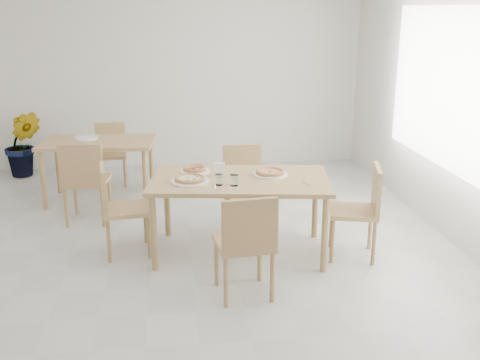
{
  "coord_description": "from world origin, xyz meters",
  "views": [
    {
      "loc": [
        0.26,
        -4.76,
        2.27
      ],
      "look_at": [
        0.85,
        0.21,
        0.73
      ],
      "focal_mm": 42.0,
      "sensor_mm": 36.0,
      "label": 1
    }
  ],
  "objects": [
    {
      "name": "plate_empty",
      "position": [
        -0.82,
        2.08,
        0.76
      ],
      "size": [
        0.29,
        0.29,
        0.02
      ],
      "primitive_type": "cylinder",
      "color": "white",
      "rests_on": "second_table"
    },
    {
      "name": "chair_west",
      "position": [
        -0.31,
        0.32,
        0.51
      ],
      "size": [
        0.49,
        0.49,
        0.87
      ],
      "rotation": [
        0.0,
        0.0,
        1.71
      ],
      "color": "tan",
      "rests_on": "ground"
    },
    {
      "name": "chair_back_s",
      "position": [
        -0.72,
        1.16,
        0.53
      ],
      "size": [
        0.49,
        0.49,
        0.92
      ],
      "rotation": [
        0.0,
        0.0,
        3.05
      ],
      "color": "tan",
      "rests_on": "ground"
    },
    {
      "name": "main_table",
      "position": [
        0.85,
        0.21,
        0.68
      ],
      "size": [
        1.77,
        1.16,
        0.75
      ],
      "rotation": [
        0.0,
        0.0,
        -0.14
      ],
      "color": "#A37F54",
      "rests_on": "ground"
    },
    {
      "name": "tumbler_a",
      "position": [
        0.63,
        0.03,
        0.8
      ],
      "size": [
        0.07,
        0.07,
        0.1
      ],
      "primitive_type": "cylinder",
      "color": "white",
      "rests_on": "main_table"
    },
    {
      "name": "pizza_margherita",
      "position": [
        1.14,
        0.28,
        0.78
      ],
      "size": [
        0.32,
        0.32,
        0.03
      ],
      "rotation": [
        0.0,
        0.0,
        -0.18
      ],
      "color": "tan",
      "rests_on": "plate_margherita"
    },
    {
      "name": "plate_margherita",
      "position": [
        1.14,
        0.28,
        0.76
      ],
      "size": [
        0.32,
        0.32,
        0.02
      ],
      "primitive_type": "cylinder",
      "color": "white",
      "rests_on": "main_table"
    },
    {
      "name": "pizza_pepperoni",
      "position": [
        0.44,
        0.48,
        0.78
      ],
      "size": [
        0.29,
        0.29,
        0.03
      ],
      "rotation": [
        0.0,
        0.0,
        -0.33
      ],
      "color": "tan",
      "rests_on": "plate_pepperoni"
    },
    {
      "name": "chair_east",
      "position": [
        1.97,
        -0.01,
        0.51
      ],
      "size": [
        0.53,
        0.53,
        0.89
      ],
      "rotation": [
        0.0,
        0.0,
        -1.82
      ],
      "color": "tan",
      "rests_on": "ground"
    },
    {
      "name": "fork_a",
      "position": [
        0.6,
        -0.02,
        0.75
      ],
      "size": [
        0.03,
        0.17,
        0.01
      ],
      "primitive_type": "cube",
      "rotation": [
        0.0,
        0.0,
        -0.08
      ],
      "color": "silver",
      "rests_on": "main_table"
    },
    {
      "name": "chair_south",
      "position": [
        0.79,
        -0.69,
        0.52
      ],
      "size": [
        0.49,
        0.49,
        0.89
      ],
      "rotation": [
        0.0,
        0.0,
        3.26
      ],
      "color": "tan",
      "rests_on": "ground"
    },
    {
      "name": "room",
      "position": [
        2.98,
        0.3,
        1.5
      ],
      "size": [
        7.28,
        7.0,
        7.0
      ],
      "color": "#BBBBB6",
      "rests_on": "ground"
    },
    {
      "name": "chair_north",
      "position": [
        0.98,
        1.03,
        0.49
      ],
      "size": [
        0.42,
        0.42,
        0.85
      ],
      "rotation": [
        0.0,
        0.0,
        -0.0
      ],
      "color": "tan",
      "rests_on": "ground"
    },
    {
      "name": "potted_plant",
      "position": [
        -1.85,
        3.15,
        0.46
      ],
      "size": [
        0.55,
        0.47,
        0.92
      ],
      "primitive_type": "imported",
      "rotation": [
        0.0,
        0.0,
        0.12
      ],
      "color": "#386E21",
      "rests_on": "ground"
    },
    {
      "name": "plate_mushroom",
      "position": [
        0.38,
        0.14,
        0.76
      ],
      "size": [
        0.35,
        0.35,
        0.02
      ],
      "primitive_type": "cylinder",
      "color": "white",
      "rests_on": "main_table"
    },
    {
      "name": "second_table",
      "position": [
        -0.67,
        1.94,
        0.65
      ],
      "size": [
        1.38,
        0.86,
        0.75
      ],
      "rotation": [
        0.0,
        0.0,
        -0.08
      ],
      "color": "tan",
      "rests_on": "ground"
    },
    {
      "name": "plate_pepperoni",
      "position": [
        0.44,
        0.48,
        0.76
      ],
      "size": [
        0.29,
        0.29,
        0.02
      ],
      "primitive_type": "cylinder",
      "color": "white",
      "rests_on": "main_table"
    },
    {
      "name": "pizza_mushroom",
      "position": [
        0.38,
        0.14,
        0.78
      ],
      "size": [
        0.33,
        0.33,
        0.03
      ],
      "rotation": [
        0.0,
        0.0,
        0.19
      ],
      "color": "tan",
      "rests_on": "plate_mushroom"
    },
    {
      "name": "fork_b",
      "position": [
        1.42,
        -0.04,
        0.75
      ],
      "size": [
        0.05,
        0.18,
        0.01
      ],
      "primitive_type": "cube",
      "rotation": [
        0.0,
        0.0,
        0.2
      ],
      "color": "silver",
      "rests_on": "main_table"
    },
    {
      "name": "chair_back_n",
      "position": [
        -0.6,
        2.67,
        0.47
      ],
      "size": [
        0.43,
        0.43,
        0.81
      ],
      "rotation": [
        0.0,
        0.0,
        0.07
      ],
      "color": "tan",
      "rests_on": "ground"
    },
    {
      "name": "tumbler_b",
      "position": [
        0.77,
        -0.01,
        0.8
      ],
      "size": [
        0.08,
        0.08,
        0.1
      ],
      "primitive_type": "cylinder",
      "color": "white",
      "rests_on": "main_table"
    },
    {
      "name": "napkin_holder",
      "position": [
        0.66,
        0.29,
        0.81
      ],
      "size": [
        0.12,
        0.07,
        0.13
      ],
      "rotation": [
        0.0,
        0.0,
        -0.09
      ],
      "color": "silver",
      "rests_on": "main_table"
    }
  ]
}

